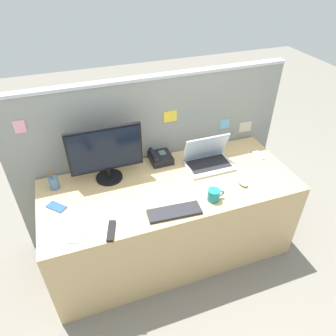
{
  "coord_description": "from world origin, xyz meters",
  "views": [
    {
      "loc": [
        -0.63,
        -1.71,
        2.25
      ],
      "look_at": [
        0.0,
        0.05,
        0.85
      ],
      "focal_mm": 33.29,
      "sensor_mm": 36.0,
      "label": 1
    }
  ],
  "objects_px": {
    "desktop_monitor": "(106,152)",
    "cell_phone_white_slab": "(77,234)",
    "cell_phone_blue_case": "(56,207)",
    "cell_phone_silver_slab": "(259,155)",
    "coffee_mug": "(214,195)",
    "laptop": "(208,158)",
    "desk_phone": "(160,157)",
    "tv_remote": "(111,231)",
    "computer_mouse_right_hand": "(243,183)",
    "pen_cup": "(54,183)",
    "keyboard_main": "(174,212)"
  },
  "relations": [
    {
      "from": "desktop_monitor",
      "to": "cell_phone_white_slab",
      "type": "xyz_separation_m",
      "value": [
        -0.31,
        -0.51,
        -0.23
      ]
    },
    {
      "from": "cell_phone_blue_case",
      "to": "tv_remote",
      "type": "distance_m",
      "value": 0.47
    },
    {
      "from": "desktop_monitor",
      "to": "cell_phone_blue_case",
      "type": "distance_m",
      "value": 0.52
    },
    {
      "from": "keyboard_main",
      "to": "tv_remote",
      "type": "relative_size",
      "value": 2.15
    },
    {
      "from": "keyboard_main",
      "to": "laptop",
      "type": "bearing_deg",
      "value": 48.44
    },
    {
      "from": "laptop",
      "to": "tv_remote",
      "type": "bearing_deg",
      "value": -152.49
    },
    {
      "from": "laptop",
      "to": "cell_phone_blue_case",
      "type": "bearing_deg",
      "value": -174.61
    },
    {
      "from": "cell_phone_blue_case",
      "to": "coffee_mug",
      "type": "relative_size",
      "value": 1.09
    },
    {
      "from": "cell_phone_white_slab",
      "to": "desk_phone",
      "type": "bearing_deg",
      "value": 59.58
    },
    {
      "from": "computer_mouse_right_hand",
      "to": "cell_phone_silver_slab",
      "type": "distance_m",
      "value": 0.45
    },
    {
      "from": "keyboard_main",
      "to": "coffee_mug",
      "type": "xyz_separation_m",
      "value": [
        0.31,
        0.03,
        0.03
      ]
    },
    {
      "from": "laptop",
      "to": "cell_phone_blue_case",
      "type": "distance_m",
      "value": 1.22
    },
    {
      "from": "desktop_monitor",
      "to": "cell_phone_silver_slab",
      "type": "distance_m",
      "value": 1.3
    },
    {
      "from": "desk_phone",
      "to": "coffee_mug",
      "type": "height_order",
      "value": "desk_phone"
    },
    {
      "from": "desktop_monitor",
      "to": "cell_phone_blue_case",
      "type": "height_order",
      "value": "desktop_monitor"
    },
    {
      "from": "cell_phone_white_slab",
      "to": "computer_mouse_right_hand",
      "type": "bearing_deg",
      "value": 25.41
    },
    {
      "from": "cell_phone_silver_slab",
      "to": "coffee_mug",
      "type": "relative_size",
      "value": 1.1
    },
    {
      "from": "desktop_monitor",
      "to": "coffee_mug",
      "type": "relative_size",
      "value": 4.37
    },
    {
      "from": "cell_phone_blue_case",
      "to": "tv_remote",
      "type": "xyz_separation_m",
      "value": [
        0.32,
        -0.35,
        0.01
      ]
    },
    {
      "from": "coffee_mug",
      "to": "keyboard_main",
      "type": "bearing_deg",
      "value": -173.78
    },
    {
      "from": "computer_mouse_right_hand",
      "to": "cell_phone_white_slab",
      "type": "bearing_deg",
      "value": -179.46
    },
    {
      "from": "laptop",
      "to": "computer_mouse_right_hand",
      "type": "bearing_deg",
      "value": -66.41
    },
    {
      "from": "cell_phone_silver_slab",
      "to": "tv_remote",
      "type": "distance_m",
      "value": 1.44
    },
    {
      "from": "desk_phone",
      "to": "pen_cup",
      "type": "xyz_separation_m",
      "value": [
        -0.85,
        -0.07,
        0.02
      ]
    },
    {
      "from": "laptop",
      "to": "desk_phone",
      "type": "xyz_separation_m",
      "value": [
        -0.35,
        0.18,
        -0.03
      ]
    },
    {
      "from": "computer_mouse_right_hand",
      "to": "cell_phone_white_slab",
      "type": "xyz_separation_m",
      "value": [
        -1.25,
        -0.08,
        -0.01
      ]
    },
    {
      "from": "computer_mouse_right_hand",
      "to": "cell_phone_white_slab",
      "type": "height_order",
      "value": "computer_mouse_right_hand"
    },
    {
      "from": "laptop",
      "to": "computer_mouse_right_hand",
      "type": "distance_m",
      "value": 0.36
    },
    {
      "from": "desktop_monitor",
      "to": "tv_remote",
      "type": "bearing_deg",
      "value": -99.63
    },
    {
      "from": "desktop_monitor",
      "to": "desk_phone",
      "type": "height_order",
      "value": "desktop_monitor"
    },
    {
      "from": "desktop_monitor",
      "to": "computer_mouse_right_hand",
      "type": "relative_size",
      "value": 5.51
    },
    {
      "from": "desk_phone",
      "to": "tv_remote",
      "type": "height_order",
      "value": "desk_phone"
    },
    {
      "from": "pen_cup",
      "to": "cell_phone_blue_case",
      "type": "height_order",
      "value": "pen_cup"
    },
    {
      "from": "desktop_monitor",
      "to": "cell_phone_white_slab",
      "type": "height_order",
      "value": "desktop_monitor"
    },
    {
      "from": "keyboard_main",
      "to": "cell_phone_white_slab",
      "type": "bearing_deg",
      "value": -178.47
    },
    {
      "from": "computer_mouse_right_hand",
      "to": "cell_phone_silver_slab",
      "type": "height_order",
      "value": "computer_mouse_right_hand"
    },
    {
      "from": "keyboard_main",
      "to": "tv_remote",
      "type": "bearing_deg",
      "value": -172.58
    },
    {
      "from": "cell_phone_blue_case",
      "to": "desk_phone",
      "type": "bearing_deg",
      "value": -25.07
    },
    {
      "from": "desktop_monitor",
      "to": "cell_phone_blue_case",
      "type": "relative_size",
      "value": 4.0
    },
    {
      "from": "computer_mouse_right_hand",
      "to": "cell_phone_blue_case",
      "type": "height_order",
      "value": "computer_mouse_right_hand"
    },
    {
      "from": "laptop",
      "to": "keyboard_main",
      "type": "height_order",
      "value": "laptop"
    },
    {
      "from": "computer_mouse_right_hand",
      "to": "cell_phone_silver_slab",
      "type": "bearing_deg",
      "value": 38.36
    },
    {
      "from": "tv_remote",
      "to": "cell_phone_white_slab",
      "type": "bearing_deg",
      "value": -178.01
    },
    {
      "from": "cell_phone_white_slab",
      "to": "tv_remote",
      "type": "height_order",
      "value": "tv_remote"
    },
    {
      "from": "computer_mouse_right_hand",
      "to": "coffee_mug",
      "type": "distance_m",
      "value": 0.3
    },
    {
      "from": "tv_remote",
      "to": "coffee_mug",
      "type": "relative_size",
      "value": 1.35
    },
    {
      "from": "laptop",
      "to": "computer_mouse_right_hand",
      "type": "height_order",
      "value": "laptop"
    },
    {
      "from": "laptop",
      "to": "cell_phone_blue_case",
      "type": "relative_size",
      "value": 2.73
    },
    {
      "from": "pen_cup",
      "to": "coffee_mug",
      "type": "xyz_separation_m",
      "value": [
        1.06,
        -0.51,
        -0.01
      ]
    },
    {
      "from": "cell_phone_blue_case",
      "to": "cell_phone_white_slab",
      "type": "relative_size",
      "value": 0.89
    }
  ]
}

